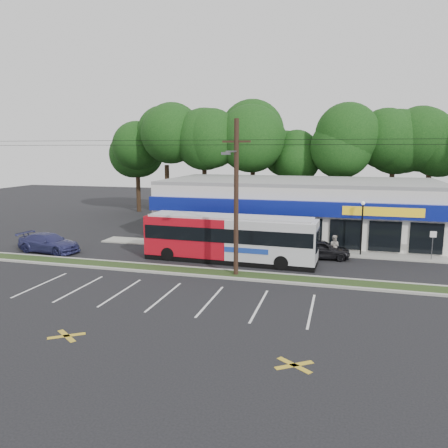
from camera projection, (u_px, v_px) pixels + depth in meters
name	position (u px, v px, depth m)	size (l,w,h in m)	color
ground	(187.00, 276.00, 28.24)	(120.00, 120.00, 0.00)	black
grass_strip	(192.00, 271.00, 29.18)	(40.00, 1.60, 0.12)	#1E3415
curb_south	(188.00, 275.00, 28.37)	(40.00, 0.25, 0.14)	#9E9E93
curb_north	(196.00, 268.00, 29.98)	(40.00, 0.25, 0.14)	#9E9E93
sidewalk	(283.00, 250.00, 35.48)	(32.00, 2.20, 0.10)	#9E9E93
strip_mall	(299.00, 208.00, 41.48)	(25.00, 12.55, 5.30)	silver
utility_pole	(233.00, 193.00, 27.46)	(50.00, 2.77, 10.00)	black
lamp_post	(362.00, 222.00, 33.28)	(0.30, 0.30, 4.25)	black
sign_post	(433.00, 240.00, 31.95)	(0.45, 0.10, 2.23)	#59595E
tree_line	(296.00, 147.00, 50.47)	(46.76, 6.76, 11.83)	black
metrobus	(230.00, 237.00, 31.77)	(12.69, 3.10, 3.39)	#B40D1B
car_dark	(321.00, 249.00, 32.76)	(1.72, 4.27, 1.45)	black
car_silver	(48.00, 243.00, 35.00)	(1.47, 4.22, 1.39)	#B6B7BE
car_blue	(49.00, 243.00, 34.83)	(2.11, 5.20, 1.51)	navy
pedestrian_a	(239.00, 245.00, 33.27)	(0.65, 0.42, 1.77)	silver
pedestrian_b	(334.00, 247.00, 32.90)	(0.86, 0.67, 1.76)	beige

